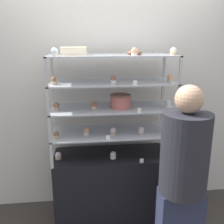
% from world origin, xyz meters
% --- Properties ---
extents(ground_plane, '(20.00, 20.00, 0.00)m').
position_xyz_m(ground_plane, '(0.00, 0.00, 0.00)').
color(ground_plane, '#38332D').
extents(back_wall, '(8.00, 0.05, 2.60)m').
position_xyz_m(back_wall, '(0.00, 0.39, 1.30)').
color(back_wall, silver).
rests_on(back_wall, ground_plane).
extents(display_base, '(1.19, 0.49, 0.75)m').
position_xyz_m(display_base, '(0.00, 0.00, 0.37)').
color(display_base, black).
rests_on(display_base, ground_plane).
extents(display_riser_lower, '(1.19, 0.49, 0.25)m').
position_xyz_m(display_riser_lower, '(0.00, 0.00, 0.99)').
color(display_riser_lower, '#B7B7BC').
rests_on(display_riser_lower, display_base).
extents(display_riser_middle, '(1.19, 0.49, 0.25)m').
position_xyz_m(display_riser_middle, '(0.00, 0.00, 1.24)').
color(display_riser_middle, '#B7B7BC').
rests_on(display_riser_middle, display_riser_lower).
extents(display_riser_upper, '(1.19, 0.49, 0.25)m').
position_xyz_m(display_riser_upper, '(0.00, 0.00, 1.49)').
color(display_riser_upper, '#B7B7BC').
rests_on(display_riser_upper, display_riser_middle).
extents(display_riser_top, '(1.19, 0.49, 0.25)m').
position_xyz_m(display_riser_top, '(0.00, 0.00, 1.74)').
color(display_riser_top, '#B7B7BC').
rests_on(display_riser_top, display_riser_upper).
extents(layer_cake_centerpiece, '(0.20, 0.20, 0.13)m').
position_xyz_m(layer_cake_centerpiece, '(0.08, -0.03, 1.32)').
color(layer_cake_centerpiece, '#C66660').
rests_on(layer_cake_centerpiece, display_riser_middle).
extents(sheet_cake_frosted, '(0.23, 0.17, 0.07)m').
position_xyz_m(sheet_cake_frosted, '(-0.35, 0.00, 1.79)').
color(sheet_cake_frosted, beige).
rests_on(sheet_cake_frosted, display_riser_top).
extents(cupcake_0, '(0.06, 0.06, 0.07)m').
position_xyz_m(cupcake_0, '(-0.54, -0.05, 0.78)').
color(cupcake_0, '#CCB28C').
rests_on(cupcake_0, display_base).
extents(cupcake_1, '(0.06, 0.06, 0.07)m').
position_xyz_m(cupcake_1, '(-0.00, -0.10, 0.78)').
color(cupcake_1, white).
rests_on(cupcake_1, display_base).
extents(cupcake_2, '(0.06, 0.06, 0.07)m').
position_xyz_m(cupcake_2, '(0.54, -0.13, 0.78)').
color(cupcake_2, white).
rests_on(cupcake_2, display_base).
extents(price_tag_0, '(0.04, 0.00, 0.04)m').
position_xyz_m(price_tag_0, '(0.26, -0.23, 0.77)').
color(price_tag_0, white).
rests_on(price_tag_0, display_base).
extents(cupcake_3, '(0.06, 0.06, 0.07)m').
position_xyz_m(cupcake_3, '(-0.54, -0.13, 1.03)').
color(cupcake_3, '#CCB28C').
rests_on(cupcake_3, display_riser_lower).
extents(cupcake_4, '(0.06, 0.06, 0.07)m').
position_xyz_m(cupcake_4, '(-0.26, -0.06, 1.03)').
color(cupcake_4, white).
rests_on(cupcake_4, display_riser_lower).
extents(cupcake_5, '(0.06, 0.06, 0.07)m').
position_xyz_m(cupcake_5, '(-0.00, -0.08, 1.03)').
color(cupcake_5, '#CCB28C').
rests_on(cupcake_5, display_riser_lower).
extents(cupcake_6, '(0.06, 0.06, 0.07)m').
position_xyz_m(cupcake_6, '(0.28, -0.09, 1.03)').
color(cupcake_6, beige).
rests_on(cupcake_6, display_riser_lower).
extents(cupcake_7, '(0.06, 0.06, 0.07)m').
position_xyz_m(cupcake_7, '(0.53, -0.09, 1.03)').
color(cupcake_7, '#CCB28C').
rests_on(cupcake_7, display_riser_lower).
extents(price_tag_1, '(0.04, 0.00, 0.04)m').
position_xyz_m(price_tag_1, '(-0.06, -0.23, 1.02)').
color(price_tag_1, white).
rests_on(price_tag_1, display_riser_lower).
extents(cupcake_8, '(0.06, 0.06, 0.07)m').
position_xyz_m(cupcake_8, '(-0.53, -0.05, 1.29)').
color(cupcake_8, '#CCB28C').
rests_on(cupcake_8, display_riser_middle).
extents(cupcake_9, '(0.06, 0.06, 0.07)m').
position_xyz_m(cupcake_9, '(-0.18, -0.05, 1.29)').
color(cupcake_9, '#CCB28C').
rests_on(cupcake_9, display_riser_middle).
extents(cupcake_10, '(0.06, 0.06, 0.07)m').
position_xyz_m(cupcake_10, '(0.54, -0.06, 1.29)').
color(cupcake_10, white).
rests_on(cupcake_10, display_riser_middle).
extents(price_tag_2, '(0.04, 0.00, 0.04)m').
position_xyz_m(price_tag_2, '(0.22, -0.23, 1.27)').
color(price_tag_2, white).
rests_on(price_tag_2, display_riser_middle).
extents(cupcake_11, '(0.05, 0.05, 0.07)m').
position_xyz_m(cupcake_11, '(-0.53, -0.11, 1.54)').
color(cupcake_11, '#CCB28C').
rests_on(cupcake_11, display_riser_upper).
extents(cupcake_12, '(0.05, 0.05, 0.07)m').
position_xyz_m(cupcake_12, '(0.00, -0.11, 1.54)').
color(cupcake_12, white).
rests_on(cupcake_12, display_riser_upper).
extents(cupcake_13, '(0.05, 0.05, 0.07)m').
position_xyz_m(cupcake_13, '(0.54, -0.09, 1.54)').
color(cupcake_13, '#CCB28C').
rests_on(cupcake_13, display_riser_upper).
extents(price_tag_3, '(0.04, 0.00, 0.04)m').
position_xyz_m(price_tag_3, '(0.18, -0.23, 1.53)').
color(price_tag_3, white).
rests_on(price_tag_3, display_riser_upper).
extents(cupcake_14, '(0.06, 0.06, 0.07)m').
position_xyz_m(cupcake_14, '(-0.52, -0.06, 1.79)').
color(cupcake_14, beige).
rests_on(cupcake_14, display_riser_top).
extents(cupcake_15, '(0.06, 0.06, 0.07)m').
position_xyz_m(cupcake_15, '(0.19, -0.12, 1.79)').
color(cupcake_15, beige).
rests_on(cupcake_15, display_riser_top).
extents(cupcake_16, '(0.06, 0.06, 0.07)m').
position_xyz_m(cupcake_16, '(0.54, -0.13, 1.79)').
color(cupcake_16, '#CCB28C').
rests_on(cupcake_16, display_riser_top).
extents(price_tag_4, '(0.04, 0.00, 0.04)m').
position_xyz_m(price_tag_4, '(-0.51, -0.23, 1.78)').
color(price_tag_4, white).
rests_on(price_tag_4, display_riser_top).
extents(donut_glazed, '(0.14, 0.14, 0.03)m').
position_xyz_m(donut_glazed, '(0.21, 0.00, 1.77)').
color(donut_glazed, brown).
rests_on(donut_glazed, display_riser_top).
extents(customer_figure, '(0.37, 0.37, 1.59)m').
position_xyz_m(customer_figure, '(0.47, -0.72, 0.85)').
color(customer_figure, '#282D47').
rests_on(customer_figure, ground_plane).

